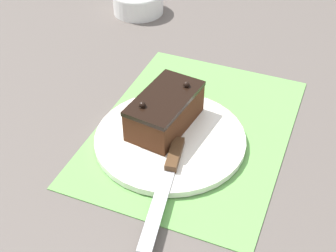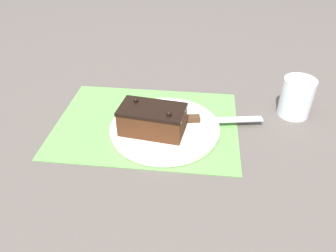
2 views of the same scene
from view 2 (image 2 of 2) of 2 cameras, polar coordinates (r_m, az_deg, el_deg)
ground_plane at (r=0.84m, az=-3.69°, el=0.40°), size 3.00×3.00×0.00m
placemat_woven at (r=0.84m, az=-3.70°, el=0.51°), size 0.46×0.34×0.00m
cake_plate at (r=0.81m, az=-0.56°, el=-0.38°), size 0.27×0.27×0.01m
chocolate_cake at (r=0.77m, az=-2.74°, el=1.15°), size 0.16×0.10×0.07m
serving_knife at (r=0.82m, az=5.67°, el=1.12°), size 0.24×0.06×0.01m
drinking_glass at (r=0.91m, az=21.47°, el=4.67°), size 0.08×0.08×0.10m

